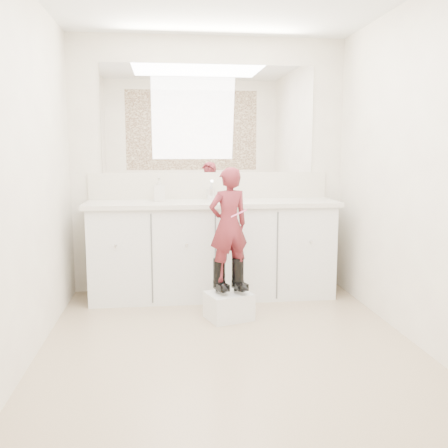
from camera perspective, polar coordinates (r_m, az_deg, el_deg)
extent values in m
plane|color=#91825F|center=(3.58, 0.63, -13.72)|extent=(3.00, 3.00, 0.00)
plane|color=beige|center=(4.81, -1.68, 6.64)|extent=(2.60, 0.00, 2.60)
plane|color=beige|center=(1.84, 6.76, 3.75)|extent=(2.60, 0.00, 2.60)
plane|color=beige|center=(3.40, -21.70, 5.33)|extent=(0.00, 3.00, 3.00)
plane|color=beige|center=(3.72, 21.05, 5.57)|extent=(0.00, 3.00, 3.00)
cube|color=silver|center=(4.63, -1.33, -3.10)|extent=(2.20, 0.55, 0.85)
cube|color=beige|center=(4.54, -1.33, 2.37)|extent=(2.28, 0.58, 0.04)
cube|color=beige|center=(4.80, -1.66, 4.43)|extent=(2.28, 0.03, 0.25)
cube|color=white|center=(4.80, -1.69, 11.89)|extent=(2.00, 0.02, 1.00)
cube|color=#472819|center=(1.87, 6.93, 17.64)|extent=(2.00, 0.01, 1.20)
cylinder|color=silver|center=(4.70, -1.53, 3.43)|extent=(0.08, 0.08, 0.10)
imported|color=beige|center=(4.58, 1.50, 3.26)|extent=(0.13, 0.13, 0.09)
imported|color=beige|center=(4.59, -7.41, 3.98)|extent=(0.10, 0.10, 0.22)
cube|color=silver|center=(4.07, 0.55, -9.34)|extent=(0.41, 0.37, 0.22)
imported|color=#9B2F3A|center=(3.94, 0.52, -0.07)|extent=(0.38, 0.31, 0.90)
cylinder|color=#EC5C96|center=(3.85, 1.71, 1.22)|extent=(0.13, 0.05, 0.06)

